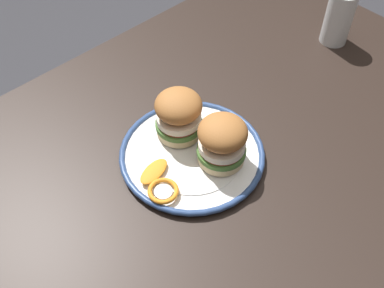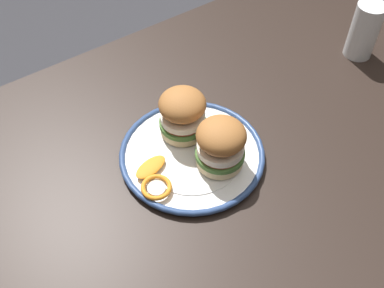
{
  "view_description": "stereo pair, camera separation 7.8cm",
  "coord_description": "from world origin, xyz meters",
  "px_view_note": "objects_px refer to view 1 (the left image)",
  "views": [
    {
      "loc": [
        -0.42,
        -0.38,
        1.48
      ],
      "look_at": [
        -0.04,
        0.03,
        0.81
      ],
      "focal_mm": 42.98,
      "sensor_mm": 36.0,
      "label": 1
    },
    {
      "loc": [
        -0.36,
        -0.43,
        1.48
      ],
      "look_at": [
        -0.04,
        0.03,
        0.81
      ],
      "focal_mm": 42.98,
      "sensor_mm": 36.0,
      "label": 2
    }
  ],
  "objects_px": {
    "dining_table": "(217,186)",
    "drinking_glass": "(338,20)",
    "dinner_plate": "(192,154)",
    "sandwich_half_right": "(222,141)",
    "sandwich_half_left": "(179,114)"
  },
  "relations": [
    {
      "from": "dining_table",
      "to": "drinking_glass",
      "type": "distance_m",
      "value": 0.5
    },
    {
      "from": "dinner_plate",
      "to": "sandwich_half_right",
      "type": "bearing_deg",
      "value": -59.57
    },
    {
      "from": "sandwich_half_right",
      "to": "drinking_glass",
      "type": "xyz_separation_m",
      "value": [
        0.48,
        0.08,
        -0.01
      ]
    },
    {
      "from": "dining_table",
      "to": "sandwich_half_left",
      "type": "height_order",
      "value": "sandwich_half_left"
    },
    {
      "from": "sandwich_half_right",
      "to": "drinking_glass",
      "type": "distance_m",
      "value": 0.49
    },
    {
      "from": "dining_table",
      "to": "sandwich_half_right",
      "type": "height_order",
      "value": "sandwich_half_right"
    },
    {
      "from": "sandwich_half_left",
      "to": "dinner_plate",
      "type": "bearing_deg",
      "value": -106.47
    },
    {
      "from": "sandwich_half_left",
      "to": "sandwich_half_right",
      "type": "xyz_separation_m",
      "value": [
        0.01,
        -0.1,
        0.0
      ]
    },
    {
      "from": "dining_table",
      "to": "dinner_plate",
      "type": "distance_m",
      "value": 0.13
    },
    {
      "from": "sandwich_half_left",
      "to": "drinking_glass",
      "type": "bearing_deg",
      "value": -2.42
    },
    {
      "from": "sandwich_half_right",
      "to": "sandwich_half_left",
      "type": "bearing_deg",
      "value": 96.98
    },
    {
      "from": "dining_table",
      "to": "sandwich_half_right",
      "type": "xyz_separation_m",
      "value": [
        -0.01,
        -0.02,
        0.17
      ]
    },
    {
      "from": "dinner_plate",
      "to": "drinking_glass",
      "type": "height_order",
      "value": "drinking_glass"
    },
    {
      "from": "dinner_plate",
      "to": "sandwich_half_left",
      "type": "bearing_deg",
      "value": 73.53
    },
    {
      "from": "dining_table",
      "to": "sandwich_half_left",
      "type": "distance_m",
      "value": 0.2
    }
  ]
}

